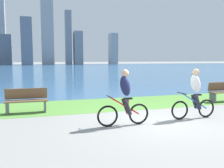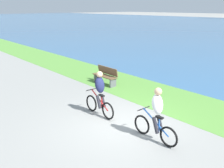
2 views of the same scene
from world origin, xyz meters
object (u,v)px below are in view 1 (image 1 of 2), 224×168
Objects in this scene: cyclist_lead at (125,98)px; cyclist_trailing at (195,94)px; bench_far_along_path at (224,92)px; bench_near_path at (26,101)px.

cyclist_lead is 1.01× the size of cyclist_trailing.
cyclist_lead is at bearing -156.75° from bench_far_along_path.
bench_near_path is at bearing 179.12° from bench_far_along_path.
cyclist_lead is 3.93m from bench_near_path.
cyclist_lead is 6.35m from bench_far_along_path.
bench_near_path is (-5.41, 2.51, -0.38)m from cyclist_trailing.
bench_far_along_path is at bearing 23.25° from cyclist_lead.
cyclist_trailing is 1.11× the size of bench_far_along_path.
cyclist_lead is at bearing -177.04° from cyclist_trailing.
cyclist_trailing is 5.97m from bench_near_path.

